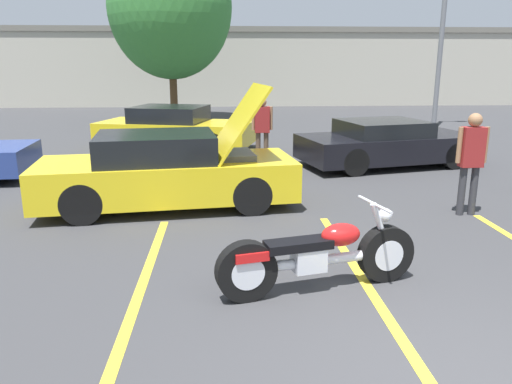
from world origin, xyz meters
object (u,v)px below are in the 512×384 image
parked_car_right_row (387,144)px  spectator_midground (471,155)px  light_pole (446,10)px  spectator_near_motorcycle (262,125)px  tree_background (170,7)px  show_car_hood_open (168,172)px  parked_car_mid_row (175,129)px  motorcycle (318,256)px

parked_car_right_row → spectator_midground: 4.15m
light_pole → parked_car_right_row: 8.83m
parked_car_right_row → spectator_near_motorcycle: size_ratio=2.77×
light_pole → tree_background: light_pole is taller
tree_background → spectator_midground: 15.95m
show_car_hood_open → parked_car_mid_row: 6.08m
show_car_hood_open → parked_car_mid_row: size_ratio=0.97×
motorcycle → parked_car_mid_row: (-2.45, 9.56, 0.20)m
parked_car_mid_row → parked_car_right_row: bearing=-11.6°
light_pole → spectator_midground: light_pole is taller
tree_background → parked_car_mid_row: bearing=-84.6°
parked_car_right_row → spectator_midground: spectator_midground is taller
tree_background → spectator_midground: tree_background is taller
spectator_near_motorcycle → light_pole: bearing=41.7°
tree_background → motorcycle: bearing=-79.5°
spectator_near_motorcycle → spectator_midground: (3.10, -4.50, 0.04)m
motorcycle → spectator_near_motorcycle: 7.20m
parked_car_right_row → spectator_midground: size_ratio=2.69×
parked_car_mid_row → parked_car_right_row: parked_car_mid_row is taller
tree_background → spectator_near_motorcycle: size_ratio=4.62×
motorcycle → spectator_midground: (3.03, 2.68, 0.62)m
light_pole → spectator_midground: 12.14m
tree_background → parked_car_right_row: bearing=-58.8°
show_car_hood_open → parked_car_mid_row: bearing=87.0°
tree_background → parked_car_mid_row: (0.69, -7.36, -4.10)m
light_pole → parked_car_mid_row: (-9.60, -4.05, -3.72)m
spectator_near_motorcycle → parked_car_mid_row: bearing=135.0°
motorcycle → parked_car_mid_row: size_ratio=0.49×
tree_background → parked_car_right_row: (6.12, -10.11, -4.15)m
light_pole → motorcycle: (-7.15, -13.61, -3.92)m
parked_car_mid_row → spectator_midground: (5.48, -6.88, 0.42)m
spectator_midground → tree_background: bearing=113.4°
motorcycle → parked_car_right_row: bearing=52.6°
parked_car_mid_row → spectator_midground: bearing=-36.1°
light_pole → spectator_near_motorcycle: bearing=-138.3°
tree_background → parked_car_mid_row: 8.45m
show_car_hood_open → spectator_near_motorcycle: 4.18m
show_car_hood_open → parked_car_right_row: (5.00, 3.31, -0.09)m
tree_background → motorcycle: 17.73m
show_car_hood_open → light_pole: bearing=40.7°
parked_car_mid_row → spectator_near_motorcycle: spectator_near_motorcycle is taller
tree_background → show_car_hood_open: tree_background is taller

